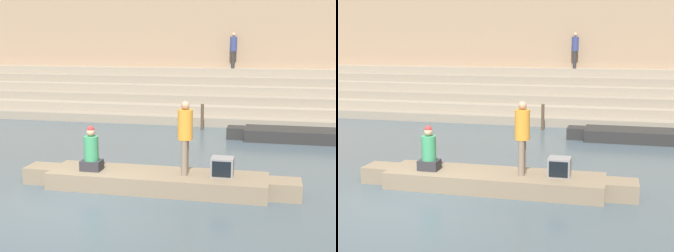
{
  "view_description": "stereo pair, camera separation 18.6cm",
  "coord_description": "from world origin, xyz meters",
  "views": [
    {
      "loc": [
        4.12,
        -8.66,
        3.47
      ],
      "look_at": [
        1.57,
        2.82,
        1.3
      ],
      "focal_mm": 50.0,
      "sensor_mm": 36.0,
      "label": 1
    },
    {
      "loc": [
        4.3,
        -8.61,
        3.47
      ],
      "look_at": [
        1.57,
        2.82,
        1.3
      ],
      "focal_mm": 50.0,
      "sensor_mm": 36.0,
      "label": 2
    }
  ],
  "objects": [
    {
      "name": "ground_plane",
      "position": [
        0.0,
        0.0,
        0.0
      ],
      "size": [
        120.0,
        120.0,
        0.0
      ],
      "primitive_type": "plane",
      "color": "#3D4C56"
    },
    {
      "name": "ghat_steps",
      "position": [
        0.0,
        12.57,
        0.77
      ],
      "size": [
        36.0,
        4.3,
        2.14
      ],
      "color": "gray",
      "rests_on": "ground"
    },
    {
      "name": "back_wall",
      "position": [
        0.0,
        14.72,
        3.63
      ],
      "size": [
        34.2,
        1.28,
        7.31
      ],
      "color": "#937A60",
      "rests_on": "ground"
    },
    {
      "name": "rowboat_main",
      "position": [
        1.57,
        1.62,
        0.21
      ],
      "size": [
        6.57,
        1.4,
        0.4
      ],
      "rotation": [
        0.0,
        0.0,
        0.02
      ],
      "color": "#756651",
      "rests_on": "ground"
    },
    {
      "name": "person_standing",
      "position": [
        2.24,
        1.64,
        1.39
      ],
      "size": [
        0.35,
        0.35,
        1.71
      ],
      "rotation": [
        0.0,
        0.0,
        0.17
      ],
      "color": "#756656",
      "rests_on": "rowboat_main"
    },
    {
      "name": "person_rowing",
      "position": [
        -0.01,
        1.51,
        0.83
      ],
      "size": [
        0.48,
        0.38,
        1.08
      ],
      "rotation": [
        0.0,
        0.0,
        -0.1
      ],
      "color": "#28282D",
      "rests_on": "rowboat_main"
    },
    {
      "name": "tv_set",
      "position": [
        3.1,
        1.69,
        0.62
      ],
      "size": [
        0.51,
        0.45,
        0.43
      ],
      "rotation": [
        0.0,
        0.0,
        0.02
      ],
      "color": "slate",
      "rests_on": "rowboat_main"
    },
    {
      "name": "moored_boat_shore",
      "position": [
        5.49,
        7.9,
        0.22
      ],
      "size": [
        5.71,
        1.33,
        0.41
      ],
      "rotation": [
        0.0,
        0.0,
        -0.08
      ],
      "color": "black",
      "rests_on": "ground"
    },
    {
      "name": "mooring_post",
      "position": [
        1.53,
        9.2,
        0.51
      ],
      "size": [
        0.12,
        0.12,
        1.02
      ],
      "primitive_type": "cylinder",
      "color": "#473828",
      "rests_on": "ground"
    },
    {
      "name": "person_on_steps",
      "position": [
        2.3,
        13.77,
        3.1
      ],
      "size": [
        0.33,
        0.33,
        1.67
      ],
      "rotation": [
        0.0,
        0.0,
        0.6
      ],
      "color": "#28282D",
      "rests_on": "ghat_steps"
    }
  ]
}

